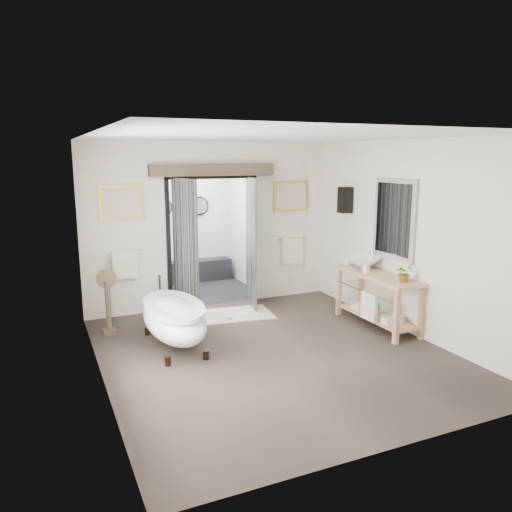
% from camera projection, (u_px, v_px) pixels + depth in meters
% --- Properties ---
extents(ground_plane, '(5.00, 5.00, 0.00)m').
position_uv_depth(ground_plane, '(274.00, 353.00, 6.84)').
color(ground_plane, '#493D34').
extents(room_shell, '(4.52, 5.02, 2.91)m').
position_uv_depth(room_shell, '(276.00, 220.00, 6.36)').
color(room_shell, silver).
rests_on(room_shell, ground_plane).
extents(shower_room, '(2.22, 2.01, 2.51)m').
position_uv_depth(shower_room, '(189.00, 243.00, 10.24)').
color(shower_room, black).
rests_on(shower_room, ground_plane).
extents(back_wall_dressing, '(3.82, 0.79, 2.52)m').
position_uv_depth(back_wall_dressing, '(216.00, 220.00, 8.61)').
color(back_wall_dressing, black).
rests_on(back_wall_dressing, ground_plane).
extents(clawfoot_tub, '(0.79, 1.76, 0.86)m').
position_uv_depth(clawfoot_tub, '(174.00, 318.00, 7.00)').
color(clawfoot_tub, black).
rests_on(clawfoot_tub, ground_plane).
extents(vanity, '(0.57, 1.60, 0.85)m').
position_uv_depth(vanity, '(377.00, 296.00, 7.81)').
color(vanity, tan).
rests_on(vanity, ground_plane).
extents(pedestal_mirror, '(0.30, 0.19, 1.01)m').
position_uv_depth(pedestal_mirror, '(108.00, 306.00, 7.50)').
color(pedestal_mirror, brown).
rests_on(pedestal_mirror, ground_plane).
extents(rug, '(1.29, 0.94, 0.01)m').
position_uv_depth(rug, '(236.00, 314.00, 8.50)').
color(rug, beige).
rests_on(rug, ground_plane).
extents(slippers, '(0.42, 0.28, 0.05)m').
position_uv_depth(slippers, '(236.00, 315.00, 8.34)').
color(slippers, white).
rests_on(slippers, rug).
extents(basin, '(0.63, 0.63, 0.18)m').
position_uv_depth(basin, '(364.00, 263.00, 8.15)').
color(basin, white).
rests_on(basin, vanity).
extents(plant, '(0.29, 0.26, 0.27)m').
position_uv_depth(plant, '(404.00, 273.00, 7.26)').
color(plant, gray).
rests_on(plant, vanity).
extents(soap_bottle_a, '(0.09, 0.09, 0.17)m').
position_uv_depth(soap_bottle_a, '(366.00, 268.00, 7.82)').
color(soap_bottle_a, gray).
rests_on(soap_bottle_a, vanity).
extents(soap_bottle_b, '(0.16, 0.16, 0.17)m').
position_uv_depth(soap_bottle_b, '(348.00, 261.00, 8.35)').
color(soap_bottle_b, gray).
rests_on(soap_bottle_b, vanity).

